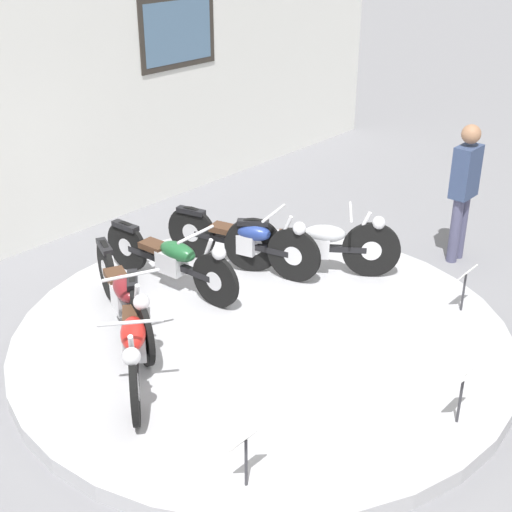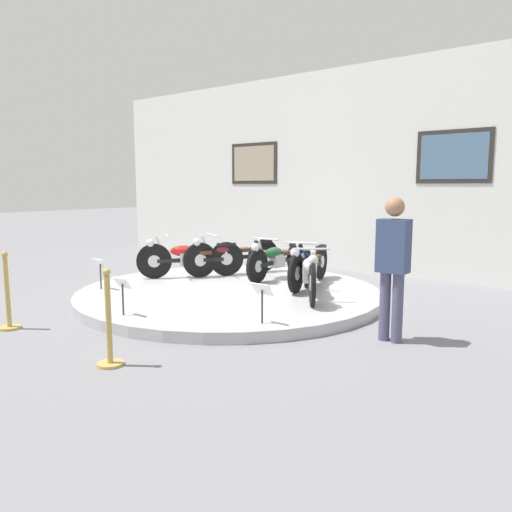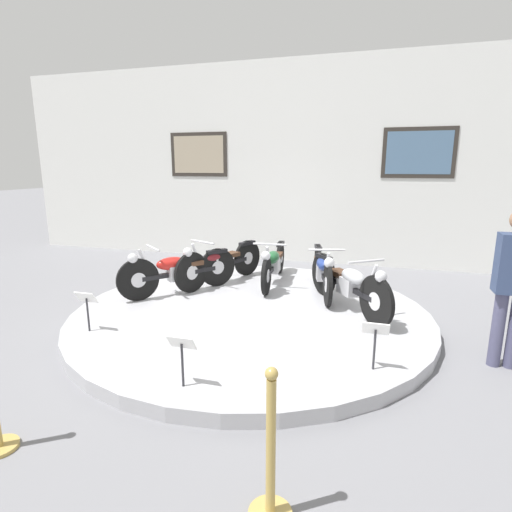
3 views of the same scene
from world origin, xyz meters
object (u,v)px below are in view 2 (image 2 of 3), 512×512
at_px(motorcycle_blue, 309,264).
at_px(info_placard_front_left, 100,267).
at_px(stanchion_post_left_of_entry, 8,303).
at_px(motorcycle_red, 189,257).
at_px(info_placard_front_right, 262,294).
at_px(info_placard_front_centre, 122,288).
at_px(stanchion_post_right_of_entry, 109,333).
at_px(motorcycle_maroon, 231,255).
at_px(visitor_standing, 393,260).
at_px(motorcycle_green, 276,258).
at_px(motorcycle_silver, 309,271).

relative_size(motorcycle_blue, info_placard_front_left, 3.80).
height_order(motorcycle_blue, info_placard_front_left, motorcycle_blue).
bearing_deg(info_placard_front_left, stanchion_post_left_of_entry, -71.71).
height_order(info_placard_front_left, stanchion_post_left_of_entry, stanchion_post_left_of_entry).
xyz_separation_m(motorcycle_red, info_placard_front_right, (3.02, -1.67, -0.02)).
bearing_deg(info_placard_front_left, info_placard_front_centre, -26.04).
xyz_separation_m(motorcycle_blue, stanchion_post_right_of_entry, (0.21, -4.18, -0.20)).
relative_size(motorcycle_red, motorcycle_maroon, 0.85).
bearing_deg(stanchion_post_right_of_entry, visitor_standing, 52.84).
distance_m(motorcycle_green, stanchion_post_left_of_entry, 4.59).
distance_m(motorcycle_silver, info_placard_front_right, 1.71).
xyz_separation_m(info_placard_front_right, stanchion_post_left_of_entry, (-2.78, -1.82, -0.18)).
height_order(motorcycle_blue, stanchion_post_left_of_entry, stanchion_post_left_of_entry).
relative_size(info_placard_front_right, stanchion_post_right_of_entry, 0.50).
xyz_separation_m(info_placard_front_left, info_placard_front_centre, (1.69, -0.83, 0.00)).
relative_size(info_placard_front_left, stanchion_post_left_of_entry, 0.50).
height_order(visitor_standing, stanchion_post_left_of_entry, visitor_standing).
distance_m(motorcycle_green, info_placard_front_left, 3.13).
bearing_deg(motorcycle_red, motorcycle_silver, -0.02).
relative_size(motorcycle_red, info_placard_front_right, 3.07).
relative_size(motorcycle_blue, motorcycle_silver, 1.17).
xyz_separation_m(motorcycle_maroon, motorcycle_green, (0.89, 0.27, -0.02)).
height_order(motorcycle_red, visitor_standing, visitor_standing).
relative_size(visitor_standing, stanchion_post_right_of_entry, 1.69).
xyz_separation_m(motorcycle_silver, info_placard_front_centre, (-1.33, -2.50, -0.03)).
relative_size(info_placard_front_left, info_placard_front_right, 1.00).
height_order(motorcycle_maroon, motorcycle_blue, motorcycle_maroon).
xyz_separation_m(motorcycle_maroon, motorcycle_silver, (2.21, -0.69, 0.00)).
distance_m(motorcycle_blue, stanchion_post_right_of_entry, 4.19).
distance_m(motorcycle_green, info_placard_front_right, 3.13).
bearing_deg(info_placard_front_right, visitor_standing, 29.41).
relative_size(motorcycle_red, motorcycle_green, 0.80).
xyz_separation_m(info_placard_front_right, stanchion_post_right_of_entry, (-0.60, -1.82, -0.18)).
bearing_deg(motorcycle_green, motorcycle_maroon, -162.94).
height_order(motorcycle_red, stanchion_post_right_of_entry, stanchion_post_right_of_entry).
height_order(motorcycle_blue, info_placard_front_right, motorcycle_blue).
height_order(motorcycle_blue, motorcycle_silver, motorcycle_silver).
height_order(motorcycle_maroon, motorcycle_silver, motorcycle_silver).
xyz_separation_m(motorcycle_maroon, stanchion_post_right_of_entry, (1.97, -4.19, -0.20)).
bearing_deg(info_placard_front_centre, stanchion_post_right_of_entry, -42.40).
distance_m(motorcycle_red, motorcycle_blue, 2.31).
distance_m(motorcycle_maroon, info_placard_front_right, 3.50).
height_order(info_placard_front_right, visitor_standing, visitor_standing).
relative_size(motorcycle_blue, stanchion_post_right_of_entry, 1.90).
xyz_separation_m(motorcycle_green, motorcycle_silver, (1.32, -0.97, 0.02)).
xyz_separation_m(motorcycle_green, motorcycle_blue, (0.88, -0.28, 0.01)).
xyz_separation_m(motorcycle_silver, visitor_standing, (1.72, -0.91, 0.44)).
xyz_separation_m(motorcycle_blue, stanchion_post_left_of_entry, (-1.97, -4.18, -0.20)).
height_order(visitor_standing, stanchion_post_right_of_entry, visitor_standing).
bearing_deg(motorcycle_silver, stanchion_post_left_of_entry, -124.68).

